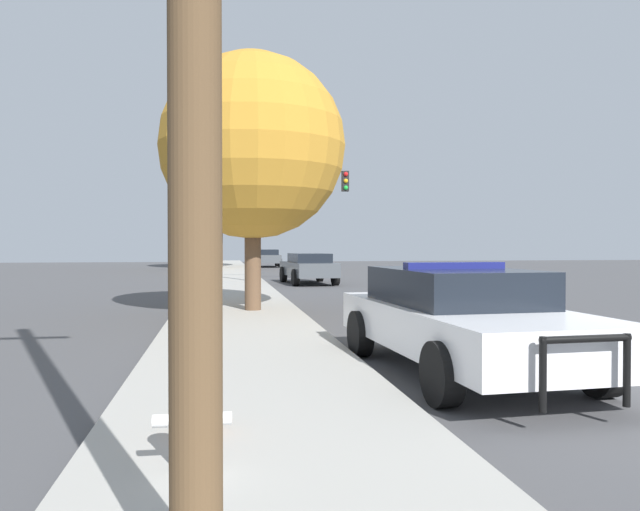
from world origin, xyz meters
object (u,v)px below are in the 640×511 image
at_px(police_car, 460,317).
at_px(traffic_light, 292,199).
at_px(traffic_cone, 199,395).
at_px(tree_sidewalk_far, 220,188).
at_px(car_background_distant, 267,258).
at_px(fire_hydrant, 192,414).
at_px(car_background_midblock, 308,267).
at_px(tree_sidewalk_near, 253,147).

height_order(police_car, traffic_light, traffic_light).
bearing_deg(traffic_cone, tree_sidewalk_far, 89.76).
bearing_deg(traffic_cone, car_background_distant, 85.00).
xyz_separation_m(fire_hydrant, car_background_distant, (3.65, 42.50, 0.19)).
relative_size(traffic_light, car_background_midblock, 1.08).
relative_size(fire_hydrant, traffic_light, 0.15).
xyz_separation_m(car_background_distant, tree_sidewalk_far, (-3.47, -2.88, 4.91)).
height_order(fire_hydrant, traffic_light, traffic_light).
distance_m(fire_hydrant, tree_sidewalk_far, 39.95).
distance_m(car_background_distant, tree_sidewalk_far, 6.66).
bearing_deg(tree_sidewalk_far, car_background_distant, 39.62).
bearing_deg(tree_sidewalk_far, police_car, -85.00).
distance_m(tree_sidewalk_near, tree_sidewalk_far, 29.05).
height_order(car_background_midblock, tree_sidewalk_near, tree_sidewalk_near).
bearing_deg(tree_sidewalk_far, traffic_light, -79.64).
height_order(car_background_midblock, traffic_cone, car_background_midblock).
bearing_deg(fire_hydrant, police_car, 45.80).
bearing_deg(traffic_light, tree_sidewalk_near, -100.96).
xyz_separation_m(fire_hydrant, tree_sidewalk_near, (0.97, 10.62, 3.53)).
height_order(police_car, tree_sidewalk_near, tree_sidewalk_near).
bearing_deg(car_background_midblock, police_car, -96.34).
height_order(car_background_distant, car_background_midblock, car_background_distant).
bearing_deg(car_background_distant, fire_hydrant, -95.69).
distance_m(traffic_light, tree_sidewalk_far, 17.41).
distance_m(fire_hydrant, traffic_cone, 0.93).
distance_m(traffic_light, tree_sidewalk_near, 12.21).
relative_size(fire_hydrant, tree_sidewalk_far, 0.09).
bearing_deg(fire_hydrant, traffic_cone, 89.16).
xyz_separation_m(police_car, traffic_light, (-0.05, 19.16, 2.95)).
height_order(traffic_light, tree_sidewalk_far, tree_sidewalk_far).
bearing_deg(tree_sidewalk_near, car_background_distant, 85.20).
relative_size(car_background_distant, tree_sidewalk_near, 0.67).
relative_size(car_background_midblock, traffic_cone, 7.73).
bearing_deg(car_background_distant, police_car, -91.23).
bearing_deg(tree_sidewalk_far, car_background_midblock, -77.68).
bearing_deg(tree_sidewalk_near, tree_sidewalk_far, 91.57).
height_order(police_car, fire_hydrant, police_car).
relative_size(police_car, car_background_distant, 1.24).
bearing_deg(traffic_light, car_background_distant, 88.96).
xyz_separation_m(traffic_light, tree_sidewalk_far, (-3.11, 17.02, 1.93)).
xyz_separation_m(fire_hydrant, traffic_cone, (0.01, 0.93, -0.09)).
bearing_deg(tree_sidewalk_near, fire_hydrant, -95.22).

